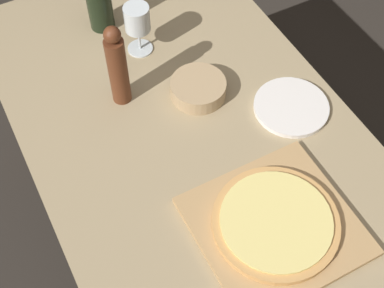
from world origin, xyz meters
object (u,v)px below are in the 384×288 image
pizza (276,222)px  small_bowl (198,89)px  pepper_mill (117,67)px  wine_glass (137,21)px

pizza → small_bowl: size_ratio=1.92×
pepper_mill → small_bowl: (0.19, -0.09, -0.10)m
wine_glass → small_bowl: 0.26m
pepper_mill → small_bowl: pepper_mill is taller
wine_glass → small_bowl: size_ratio=1.02×
wine_glass → pizza: bearing=-87.2°
pizza → small_bowl: small_bowl is taller
pizza → small_bowl: (0.04, 0.45, -0.01)m
pepper_mill → pizza: bearing=-73.6°
pepper_mill → wine_glass: bearing=50.5°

